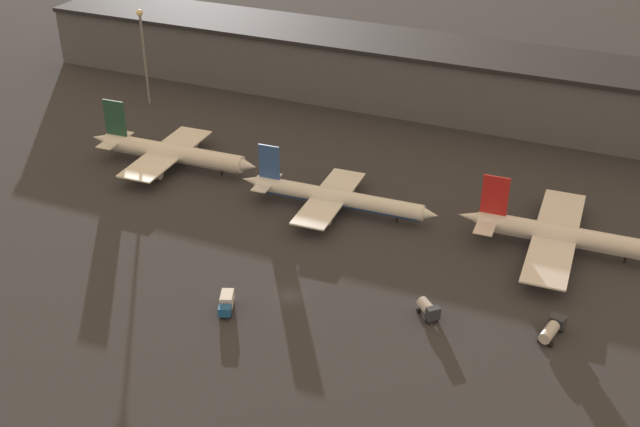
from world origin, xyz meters
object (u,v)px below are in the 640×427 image
airplane_2 (561,235)px  service_vehicle_2 (226,303)px  airplane_0 (171,153)px  service_vehicle_1 (428,309)px  service_vehicle_0 (552,329)px  airplane_1 (335,198)px

airplane_2 → service_vehicle_2: size_ratio=6.79×
airplane_0 → service_vehicle_1: (74.04, -32.27, -1.91)m
service_vehicle_0 → airplane_2: bearing=18.3°
airplane_1 → service_vehicle_2: 41.34m
service_vehicle_1 → service_vehicle_2: bearing=-115.1°
airplane_2 → service_vehicle_2: (-50.92, -44.50, -1.77)m
airplane_2 → service_vehicle_0: bearing=-85.9°
airplane_2 → service_vehicle_0: (3.39, -28.64, -1.78)m
service_vehicle_1 → service_vehicle_2: 35.76m
airplane_1 → airplane_0: bearing=172.5°
airplane_0 → service_vehicle_0: airplane_0 is taller
airplane_2 → service_vehicle_0: size_ratio=5.63×
airplane_2 → service_vehicle_1: airplane_2 is taller
service_vehicle_0 → airplane_1: bearing=75.1°
service_vehicle_0 → service_vehicle_1: size_ratio=1.49×
service_vehicle_2 → airplane_1: bearing=153.2°
service_vehicle_0 → service_vehicle_2: service_vehicle_2 is taller
airplane_2 → airplane_1: bearing=-178.7°
airplane_0 → airplane_2: size_ratio=1.07×
airplane_0 → airplane_2: airplane_0 is taller
service_vehicle_1 → airplane_0: bearing=-159.3°
airplane_1 → service_vehicle_1: bearing=-46.4°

